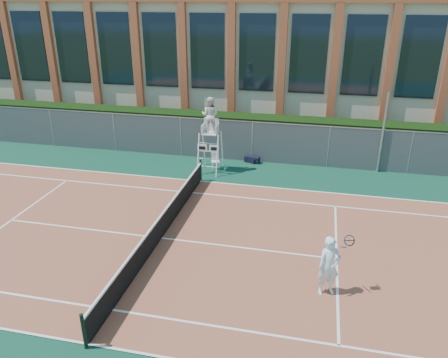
% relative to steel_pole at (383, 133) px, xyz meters
% --- Properties ---
extents(ground, '(120.00, 120.00, 0.00)m').
position_rel_steel_pole_xyz_m(ground, '(-8.54, -8.70, -2.06)').
color(ground, '#233814').
extents(apron, '(36.00, 20.00, 0.01)m').
position_rel_steel_pole_xyz_m(apron, '(-8.54, -7.70, -2.05)').
color(apron, '#0E3D29').
rests_on(apron, ground).
extents(tennis_court, '(23.77, 10.97, 0.02)m').
position_rel_steel_pole_xyz_m(tennis_court, '(-8.54, -8.70, -2.04)').
color(tennis_court, brown).
rests_on(tennis_court, apron).
extents(tennis_net, '(0.10, 11.30, 1.10)m').
position_rel_steel_pole_xyz_m(tennis_net, '(-8.54, -8.70, -1.52)').
color(tennis_net, black).
rests_on(tennis_net, ground).
extents(fence, '(40.00, 0.06, 2.20)m').
position_rel_steel_pole_xyz_m(fence, '(-8.54, 0.10, -0.96)').
color(fence, '#595E60').
rests_on(fence, ground).
extents(hedge, '(40.00, 1.40, 2.20)m').
position_rel_steel_pole_xyz_m(hedge, '(-8.54, 1.30, -0.96)').
color(hedge, black).
rests_on(hedge, ground).
extents(building, '(45.00, 10.60, 8.22)m').
position_rel_steel_pole_xyz_m(building, '(-8.54, 9.25, 2.09)').
color(building, beige).
rests_on(building, ground).
extents(steel_pole, '(0.12, 0.12, 4.12)m').
position_rel_steel_pole_xyz_m(steel_pole, '(0.00, 0.00, 0.00)').
color(steel_pole, '#9EA0A5').
rests_on(steel_pole, ground).
extents(umpire_chair, '(1.08, 1.67, 3.88)m').
position_rel_steel_pole_xyz_m(umpire_chair, '(-8.40, -1.65, 0.78)').
color(umpire_chair, white).
rests_on(umpire_chair, ground).
extents(plastic_chair, '(0.52, 0.52, 0.86)m').
position_rel_steel_pole_xyz_m(plastic_chair, '(-8.23, -1.38, -1.54)').
color(plastic_chair, silver).
rests_on(plastic_chair, apron).
extents(sports_bag_near, '(0.84, 0.49, 0.34)m').
position_rel_steel_pole_xyz_m(sports_bag_near, '(-6.49, -0.10, -1.88)').
color(sports_bag_near, black).
rests_on(sports_bag_near, apron).
extents(sports_bag_far, '(0.72, 0.55, 0.26)m').
position_rel_steel_pole_xyz_m(sports_bag_far, '(-6.58, -0.10, -1.92)').
color(sports_bag_far, black).
rests_on(sports_bag_far, apron).
extents(tennis_player, '(1.11, 0.82, 1.92)m').
position_rel_steel_pole_xyz_m(tennis_player, '(-2.48, -10.65, -1.06)').
color(tennis_player, white).
rests_on(tennis_player, tennis_court).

